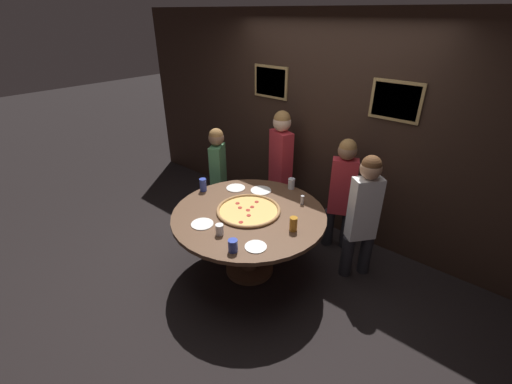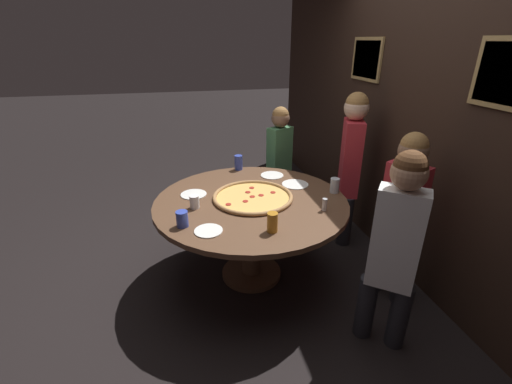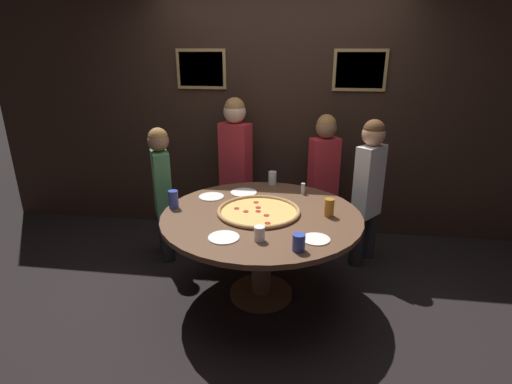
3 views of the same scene
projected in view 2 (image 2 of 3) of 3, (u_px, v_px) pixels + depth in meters
ground_plane at (251, 274)px, 3.07m from camera, size 24.00×24.00×0.00m
back_wall at (414, 122)px, 2.82m from camera, size 6.40×0.08×2.60m
dining_table at (251, 214)px, 2.82m from camera, size 1.56×1.56×0.74m
giant_pizza at (253, 197)px, 2.79m from camera, size 0.66×0.66×0.03m
drink_cup_near_right at (238, 163)px, 3.39m from camera, size 0.08×0.08×0.15m
drink_cup_far_right at (272, 222)px, 2.29m from camera, size 0.07×0.07×0.14m
drink_cup_by_shaker at (182, 219)px, 2.36m from camera, size 0.08×0.08×0.11m
drink_cup_front_edge at (194, 202)px, 2.62m from camera, size 0.07×0.07×0.10m
drink_cup_far_left at (335, 185)px, 2.88m from camera, size 0.08×0.08×0.12m
white_plate_beside_cup at (295, 184)px, 3.05m from camera, size 0.23×0.23×0.01m
white_plate_right_side at (208, 231)px, 2.32m from camera, size 0.19×0.19×0.01m
white_plate_far_back at (272, 175)px, 3.26m from camera, size 0.22×0.22×0.01m
white_plate_left_side at (194, 194)px, 2.86m from camera, size 0.22×0.22×0.01m
condiment_shaker at (325, 205)px, 2.58m from camera, size 0.04×0.04×0.10m
diner_side_right at (279, 158)px, 3.78m from camera, size 0.26×0.34×1.29m
diner_far_left at (395, 243)px, 2.10m from camera, size 0.31×0.35×1.38m
diner_centre_back at (350, 161)px, 3.31m from camera, size 0.40×0.27×1.50m
diner_far_right at (402, 210)px, 2.53m from camera, size 0.36×0.26×1.36m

